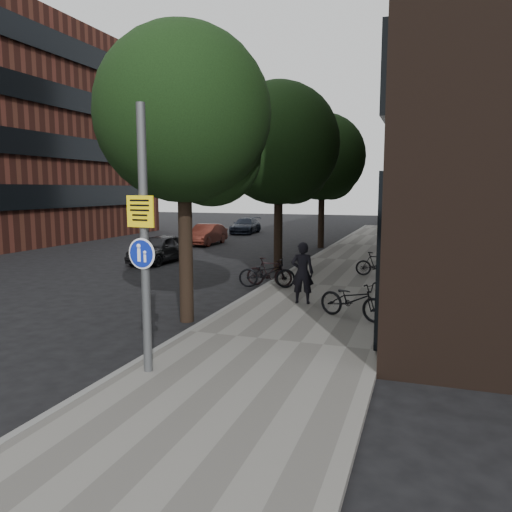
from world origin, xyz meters
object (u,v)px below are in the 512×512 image
at_px(signpost, 144,240).
at_px(parked_car_near, 159,249).
at_px(pedestrian, 302,273).
at_px(parked_bike_facade_near, 352,300).

height_order(signpost, parked_car_near, signpost).
bearing_deg(pedestrian, parked_car_near, -44.57).
relative_size(parked_bike_facade_near, parked_car_near, 0.49).
bearing_deg(signpost, parked_car_near, 124.66).
xyz_separation_m(pedestrian, parked_bike_facade_near, (1.64, -1.30, -0.41)).
distance_m(signpost, parked_bike_facade_near, 6.15).
relative_size(signpost, parked_bike_facade_near, 2.55).
xyz_separation_m(signpost, pedestrian, (1.39, 6.29, -1.52)).
xyz_separation_m(signpost, parked_car_near, (-7.13, 12.91, -1.89)).
xyz_separation_m(pedestrian, parked_car_near, (-8.52, 6.62, -0.37)).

